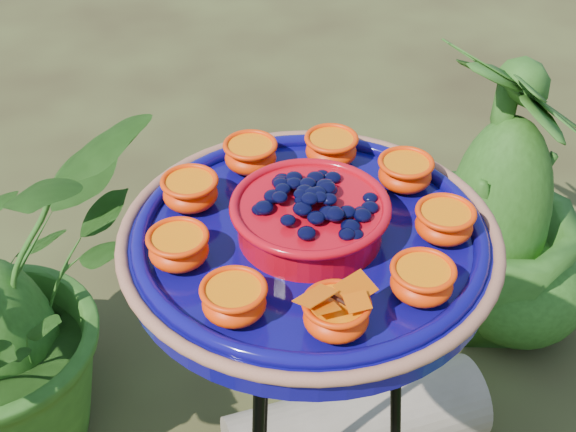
# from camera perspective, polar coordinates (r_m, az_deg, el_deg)

# --- Properties ---
(feeder_dish) EXTENTS (0.60, 0.60, 0.12)m
(feeder_dish) POSITION_cam_1_polar(r_m,az_deg,el_deg) (1.09, 1.55, -1.40)
(feeder_dish) COLOR #0C085F
(feeder_dish) RESTS_ON tripod_stand
(driftwood_log) EXTENTS (0.64, 0.24, 0.21)m
(driftwood_log) POSITION_cam_1_polar(r_m,az_deg,el_deg) (2.05, 4.89, -14.69)
(driftwood_log) COLOR gray
(driftwood_log) RESTS_ON ground
(shrub_back_right) EXTENTS (0.57, 0.57, 0.87)m
(shrub_back_right) POSITION_cam_1_polar(r_m,az_deg,el_deg) (2.26, 14.94, 1.58)
(shrub_back_right) COLOR #234A13
(shrub_back_right) RESTS_ON ground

